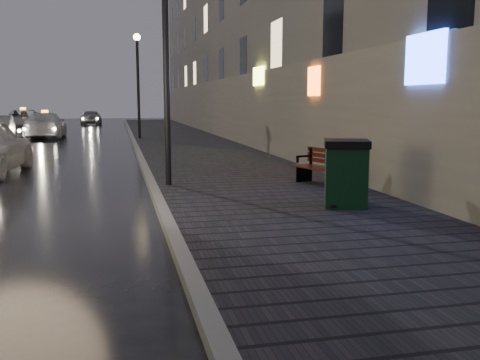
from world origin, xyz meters
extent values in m
plane|color=black|center=(0.00, 0.00, 0.00)|extent=(120.00, 120.00, 0.00)
cube|color=black|center=(3.90, 21.00, 0.07)|extent=(4.60, 58.00, 0.15)
cube|color=slate|center=(1.50, 21.00, 0.07)|extent=(0.20, 58.00, 0.15)
cube|color=#605B54|center=(7.10, 25.00, 6.50)|extent=(1.80, 50.00, 13.00)
cylinder|color=black|center=(1.85, 6.00, 2.65)|extent=(0.14, 0.14, 5.00)
cylinder|color=black|center=(1.85, 22.00, 2.65)|extent=(0.14, 0.14, 5.00)
sphere|color=#FFD88C|center=(1.85, 22.00, 5.25)|extent=(0.36, 0.36, 0.36)
cube|color=black|center=(5.49, 4.54, 0.33)|extent=(0.44, 0.19, 0.36)
cube|color=black|center=(5.68, 4.60, 0.64)|extent=(0.07, 0.07, 0.62)
cube|color=black|center=(5.45, 4.52, 0.76)|extent=(0.37, 0.16, 0.04)
cube|color=black|center=(5.07, 5.80, 0.33)|extent=(0.44, 0.19, 0.36)
cube|color=black|center=(5.25, 5.87, 0.64)|extent=(0.07, 0.07, 0.62)
cube|color=black|center=(5.02, 5.79, 0.76)|extent=(0.37, 0.16, 0.04)
cube|color=#4C1910|center=(5.28, 5.17, 0.53)|extent=(1.03, 1.70, 0.04)
cube|color=#4C1910|center=(5.48, 5.24, 0.79)|extent=(0.54, 1.53, 0.36)
cube|color=black|center=(4.77, 2.76, 0.69)|extent=(0.94, 0.94, 1.08)
cube|color=black|center=(4.77, 2.76, 1.29)|extent=(1.02, 1.02, 0.14)
imported|color=white|center=(-3.18, 25.49, 0.71)|extent=(2.01, 4.88, 1.41)
imported|color=#B9B9C0|center=(-5.39, 32.22, 0.74)|extent=(2.75, 5.48, 1.49)
imported|color=gray|center=(-1.43, 41.57, 0.65)|extent=(1.77, 3.90, 1.30)
camera|label=1|loc=(0.75, -6.19, 2.06)|focal=40.00mm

